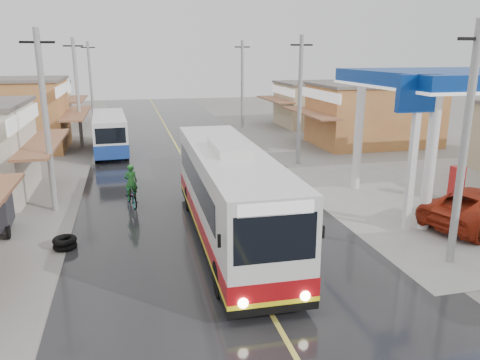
{
  "coord_description": "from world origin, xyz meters",
  "views": [
    {
      "loc": [
        -3.54,
        -12.72,
        7.04
      ],
      "look_at": [
        0.72,
        4.9,
        2.03
      ],
      "focal_mm": 35.0,
      "sensor_mm": 36.0,
      "label": 1
    }
  ],
  "objects_px": {
    "cyclist": "(132,192)",
    "second_bus": "(110,133)",
    "coach_bus": "(229,194)",
    "tyre_stack": "(65,243)"
  },
  "relations": [
    {
      "from": "coach_bus",
      "to": "tyre_stack",
      "type": "bearing_deg",
      "value": 176.13
    },
    {
      "from": "second_bus",
      "to": "tyre_stack",
      "type": "xyz_separation_m",
      "value": [
        -1.26,
        -17.07,
        -1.23
      ]
    },
    {
      "from": "cyclist",
      "to": "second_bus",
      "type": "bearing_deg",
      "value": 83.75
    },
    {
      "from": "coach_bus",
      "to": "tyre_stack",
      "type": "distance_m",
      "value": 6.32
    },
    {
      "from": "second_bus",
      "to": "tyre_stack",
      "type": "height_order",
      "value": "second_bus"
    },
    {
      "from": "coach_bus",
      "to": "second_bus",
      "type": "height_order",
      "value": "coach_bus"
    },
    {
      "from": "coach_bus",
      "to": "cyclist",
      "type": "distance_m",
      "value": 6.27
    },
    {
      "from": "coach_bus",
      "to": "second_bus",
      "type": "distance_m",
      "value": 18.25
    },
    {
      "from": "coach_bus",
      "to": "tyre_stack",
      "type": "height_order",
      "value": "coach_bus"
    },
    {
      "from": "coach_bus",
      "to": "tyre_stack",
      "type": "xyz_separation_m",
      "value": [
        -6.09,
        0.52,
        -1.6
      ]
    }
  ]
}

